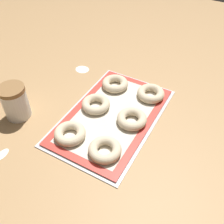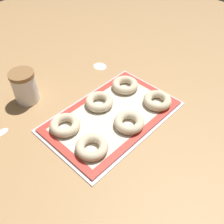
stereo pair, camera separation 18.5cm
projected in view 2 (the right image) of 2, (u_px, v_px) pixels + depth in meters
The scene contains 12 objects.
ground_plane at pixel (113, 120), 1.04m from camera, with size 2.80×2.80×0.00m, color #A87F51.
baking_tray at pixel (112, 116), 1.05m from camera, with size 0.54×0.34×0.01m.
baking_mat at pixel (112, 115), 1.04m from camera, with size 0.51×0.31×0.00m.
bagel_front_left at pixel (92, 147), 0.91m from camera, with size 0.12×0.12×0.03m.
bagel_front_center at pixel (129, 122), 0.99m from camera, with size 0.12×0.12×0.03m.
bagel_front_right at pixel (157, 101), 1.08m from camera, with size 0.12×0.12×0.03m.
bagel_back_left at pixel (65, 125), 0.98m from camera, with size 0.12×0.12×0.03m.
bagel_back_center at pixel (99, 102), 1.07m from camera, with size 0.12×0.12×0.03m.
bagel_back_right at pixel (125, 85), 1.15m from camera, with size 0.12×0.12×0.03m.
flour_canister at pixel (25, 87), 1.07m from camera, with size 0.10×0.10×0.14m.
flour_patch_near at pixel (100, 66), 1.30m from camera, with size 0.06×0.07×0.00m.
flour_patch_far at pixel (1, 132), 0.99m from camera, with size 0.06×0.03×0.00m.
Camera 2 is at (-0.52, -0.49, 0.75)m, focal length 42.00 mm.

